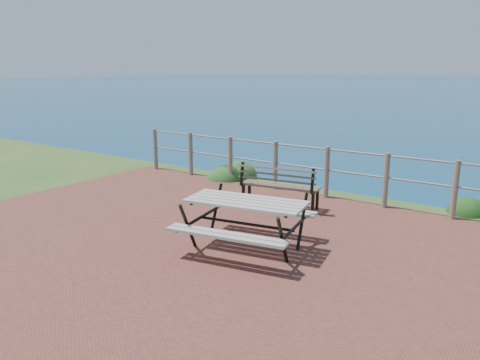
% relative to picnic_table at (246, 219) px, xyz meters
% --- Properties ---
extents(ground, '(10.00, 7.00, 0.12)m').
position_rel_picnic_table_xyz_m(ground, '(-0.20, -0.29, -0.45)').
color(ground, brown).
rests_on(ground, ground).
extents(safety_railing, '(9.40, 0.10, 1.00)m').
position_rel_picnic_table_xyz_m(safety_railing, '(-0.20, 3.06, 0.13)').
color(safety_railing, '#6B5B4C').
rests_on(safety_railing, ground).
extents(picnic_table, '(1.74, 1.41, 0.69)m').
position_rel_picnic_table_xyz_m(picnic_table, '(0.00, 0.00, 0.00)').
color(picnic_table, '#9E988E').
rests_on(picnic_table, ground).
extents(park_bench, '(1.47, 0.59, 0.81)m').
position_rel_picnic_table_xyz_m(park_bench, '(-0.62, 1.99, 0.09)').
color(park_bench, brown).
rests_on(park_bench, ground).
extents(shrub_lip_west, '(0.81, 0.81, 0.56)m').
position_rel_picnic_table_xyz_m(shrub_lip_west, '(-2.76, 3.33, -0.45)').
color(shrub_lip_west, '#205623').
rests_on(shrub_lip_west, ground).
extents(shrub_lip_east, '(0.75, 0.75, 0.48)m').
position_rel_picnic_table_xyz_m(shrub_lip_east, '(2.29, 3.81, -0.45)').
color(shrub_lip_east, '#1A4615').
rests_on(shrub_lip_east, ground).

